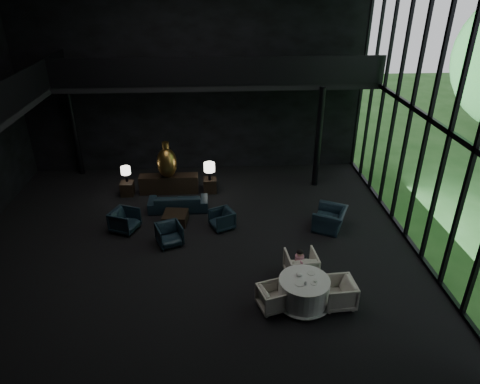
{
  "coord_description": "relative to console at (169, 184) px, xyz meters",
  "views": [
    {
      "loc": [
        0.82,
        -11.49,
        7.74
      ],
      "look_at": [
        1.53,
        0.5,
        1.55
      ],
      "focal_mm": 32.0,
      "sensor_mm": 36.0,
      "label": 1
    }
  ],
  "objects": [
    {
      "name": "floor",
      "position": [
        1.06,
        -3.67,
        -0.36
      ],
      "size": [
        14.0,
        12.0,
        0.02
      ],
      "primitive_type": "cube",
      "color": "black",
      "rests_on": "ground"
    },
    {
      "name": "wall_back",
      "position": [
        1.06,
        2.33,
        3.64
      ],
      "size": [
        14.0,
        0.04,
        8.0
      ],
      "primitive_type": "cube",
      "color": "black",
      "rests_on": "ground"
    },
    {
      "name": "wall_front",
      "position": [
        1.06,
        -9.67,
        3.64
      ],
      "size": [
        14.0,
        0.04,
        8.0
      ],
      "primitive_type": "cube",
      "color": "black",
      "rests_on": "ground"
    },
    {
      "name": "curtain_wall",
      "position": [
        8.01,
        -3.67,
        3.64
      ],
      "size": [
        0.2,
        12.0,
        8.0
      ],
      "primitive_type": null,
      "color": "black",
      "rests_on": "ground"
    },
    {
      "name": "mezzanine_back",
      "position": [
        2.06,
        1.33,
        3.64
      ],
      "size": [
        12.0,
        2.0,
        0.25
      ],
      "primitive_type": "cube",
      "color": "black",
      "rests_on": "wall_back"
    },
    {
      "name": "railing_back",
      "position": [
        2.06,
        0.33,
        4.24
      ],
      "size": [
        12.0,
        0.06,
        1.0
      ],
      "primitive_type": "cube",
      "color": "black",
      "rests_on": "mezzanine_back"
    },
    {
      "name": "column_nw",
      "position": [
        -3.94,
        2.03,
        1.64
      ],
      "size": [
        0.24,
        0.24,
        4.0
      ],
      "primitive_type": "cylinder",
      "color": "black",
      "rests_on": "floor"
    },
    {
      "name": "column_ne",
      "position": [
        5.86,
        0.33,
        1.64
      ],
      "size": [
        0.24,
        0.24,
        4.0
      ],
      "primitive_type": "cylinder",
      "color": "black",
      "rests_on": "floor"
    },
    {
      "name": "console",
      "position": [
        0.0,
        0.0,
        0.0
      ],
      "size": [
        2.27,
        0.52,
        0.72
      ],
      "primitive_type": "cube",
      "color": "black",
      "rests_on": "floor"
    },
    {
      "name": "bronze_urn",
      "position": [
        0.0,
        -0.12,
        0.96
      ],
      "size": [
        0.76,
        0.76,
        1.41
      ],
      "color": "#B16E2F",
      "rests_on": "console"
    },
    {
      "name": "side_table_left",
      "position": [
        -1.6,
        -0.14,
        -0.09
      ],
      "size": [
        0.49,
        0.49,
        0.54
      ],
      "primitive_type": "cube",
      "color": "black",
      "rests_on": "floor"
    },
    {
      "name": "table_lamp_left",
      "position": [
        -1.6,
        -0.04,
        0.61
      ],
      "size": [
        0.36,
        0.36,
        0.61
      ],
      "color": "black",
      "rests_on": "side_table_left"
    },
    {
      "name": "side_table_right",
      "position": [
        1.6,
        -0.06,
        -0.08
      ],
      "size": [
        0.51,
        0.51,
        0.56
      ],
      "primitive_type": "cube",
      "color": "black",
      "rests_on": "floor"
    },
    {
      "name": "table_lamp_right",
      "position": [
        1.6,
        -0.15,
        0.71
      ],
      "size": [
        0.42,
        0.42,
        0.71
      ],
      "color": "black",
      "rests_on": "side_table_right"
    },
    {
      "name": "sofa",
      "position": [
        0.45,
        -1.42,
        0.07
      ],
      "size": [
        2.2,
        0.66,
        0.86
      ],
      "primitive_type": "imported",
      "rotation": [
        0.0,
        0.0,
        3.15
      ],
      "color": "black",
      "rests_on": "floor"
    },
    {
      "name": "lounge_armchair_west",
      "position": [
        -1.23,
        -2.74,
        0.08
      ],
      "size": [
        1.06,
        1.09,
        0.88
      ],
      "primitive_type": "imported",
      "rotation": [
        0.0,
        0.0,
        1.18
      ],
      "color": "#1F2E41",
      "rests_on": "floor"
    },
    {
      "name": "lounge_armchair_east",
      "position": [
        2.01,
        -2.78,
        -0.01
      ],
      "size": [
        0.86,
        0.88,
        0.7
      ],
      "primitive_type": "imported",
      "rotation": [
        0.0,
        0.0,
        -1.14
      ],
      "color": "#153347",
      "rests_on": "floor"
    },
    {
      "name": "lounge_armchair_south",
      "position": [
        0.32,
        -3.65,
        0.02
      ],
      "size": [
        0.95,
        0.92,
        0.77
      ],
      "primitive_type": "imported",
      "rotation": [
        0.0,
        0.0,
        0.37
      ],
      "color": "#1B2439",
      "rests_on": "floor"
    },
    {
      "name": "window_armchair",
      "position": [
        5.63,
        -3.02,
        0.15
      ],
      "size": [
        1.21,
        1.39,
        1.03
      ],
      "primitive_type": "imported",
      "rotation": [
        0.0,
        0.0,
        -2.03
      ],
      "color": "black",
      "rests_on": "floor"
    },
    {
      "name": "coffee_table",
      "position": [
        0.41,
        -2.32,
        -0.18
      ],
      "size": [
        0.89,
        0.89,
        0.36
      ],
      "primitive_type": "cube",
      "rotation": [
        0.0,
        0.0,
        -0.11
      ],
      "color": "black",
      "rests_on": "floor"
    },
    {
      "name": "dining_table",
      "position": [
        4.04,
        -6.61,
        -0.03
      ],
      "size": [
        1.49,
        1.49,
        0.75
      ],
      "color": "white",
      "rests_on": "floor"
    },
    {
      "name": "dining_chair_north",
      "position": [
        4.18,
        -5.52,
        0.12
      ],
      "size": [
        1.0,
        0.95,
        0.97
      ],
      "primitive_type": "imported",
      "rotation": [
        0.0,
        0.0,
        3.22
      ],
      "color": "beige",
      "rests_on": "floor"
    },
    {
      "name": "dining_chair_east",
      "position": [
        4.92,
        -6.73,
        0.07
      ],
      "size": [
        0.85,
        0.9,
        0.87
      ],
      "primitive_type": "imported",
      "rotation": [
        0.0,
        0.0,
        -1.5
      ],
      "color": "#B0B0AE",
      "rests_on": "floor"
    },
    {
      "name": "dining_chair_west",
      "position": [
        3.23,
        -6.75,
        -0.02
      ],
      "size": [
        0.78,
        0.81,
        0.68
      ],
      "primitive_type": "imported",
      "rotation": [
        0.0,
        0.0,
        1.86
      ],
      "color": "#B8B6AC",
      "rests_on": "floor"
    },
    {
      "name": "child",
      "position": [
        4.09,
        -5.65,
        0.36
      ],
      "size": [
        0.25,
        0.25,
        0.54
      ],
      "rotation": [
        0.0,
        0.0,
        3.14
      ],
      "color": "#D6A4BD",
      "rests_on": "dining_chair_north"
    },
    {
      "name": "plate_a",
      "position": [
        3.89,
        -6.75,
        0.4
      ],
      "size": [
        0.33,
        0.33,
        0.02
      ],
      "primitive_type": "cylinder",
      "rotation": [
        0.0,
        0.0,
        0.38
      ],
      "color": "white",
      "rests_on": "dining_table"
    },
    {
      "name": "plate_b",
      "position": [
        4.27,
        -6.36,
        0.4
      ],
      "size": [
        0.27,
        0.27,
        0.01
      ],
      "primitive_type": "cylinder",
      "rotation": [
        0.0,
        0.0,
        -0.43
      ],
      "color": "white",
      "rests_on": "dining_table"
    },
    {
      "name": "saucer",
      "position": [
        4.24,
        -6.76,
        0.4
      ],
      "size": [
        0.19,
        0.19,
        0.01
      ],
      "primitive_type": "cylinder",
      "rotation": [
        0.0,
        0.0,
        0.2
      ],
      "color": "white",
      "rests_on": "dining_table"
    },
    {
      "name": "coffee_cup",
      "position": [
        4.29,
        -6.72,
        0.43
      ],
      "size": [
        0.09,
        0.09,
        0.06
      ],
      "primitive_type": "cylinder",
      "rotation": [
        0.0,
        0.0,
        0.05
      ],
      "color": "white",
      "rests_on": "saucer"
    },
    {
      "name": "cereal_bowl",
      "position": [
        3.93,
        -6.44,
        0.43
      ],
      "size": [
        0.17,
        0.17,
        0.09
      ],
      "primitive_type": "ellipsoid",
      "color": "white",
      "rests_on": "dining_table"
    },
    {
      "name": "cream_pot",
      "position": [
        4.02,
        -6.79,
        0.43
      ],
      "size": [
        0.08,
        0.08,
        0.07
      ],
      "primitive_type": "cylinder",
      "rotation": [
        0.0,
        0.0,
        -0.37
      ],
      "color": "#99999E",
      "rests_on": "dining_table"
    }
  ]
}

